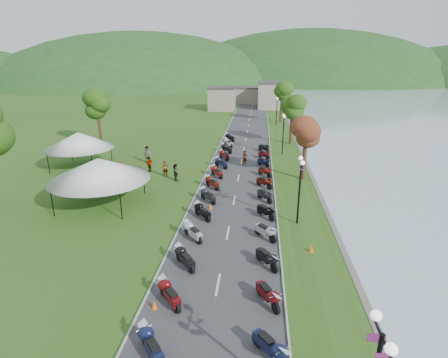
{
  "coord_description": "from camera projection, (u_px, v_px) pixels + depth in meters",
  "views": [
    {
      "loc": [
        1.95,
        -5.96,
        11.68
      ],
      "look_at": [
        -1.07,
        23.82,
        1.3
      ],
      "focal_mm": 28.0,
      "sensor_mm": 36.0,
      "label": 1
    }
  ],
  "objects": [
    {
      "name": "far_building",
      "position": [
        245.0,
        96.0,
        88.89
      ],
      "size": [
        18.0,
        16.0,
        5.0
      ],
      "primitive_type": "cube",
      "color": "gray",
      "rests_on": "ground"
    },
    {
      "name": "road",
      "position": [
        244.0,
        149.0,
        47.22
      ],
      "size": [
        7.0,
        120.0,
        0.02
      ],
      "primitive_type": "cube",
      "color": "#3B3B3E",
      "rests_on": "ground"
    },
    {
      "name": "pedestrian_c",
      "position": [
        89.0,
        198.0,
        30.86
      ],
      "size": [
        1.23,
        1.17,
        1.86
      ],
      "primitive_type": "imported",
      "rotation": [
        0.0,
        0.0,
        5.56
      ],
      "color": "slate",
      "rests_on": "ground"
    },
    {
      "name": "pedestrian_b",
      "position": [
        148.0,
        162.0,
        41.41
      ],
      "size": [
        1.09,
        0.88,
        1.97
      ],
      "primitive_type": "imported",
      "rotation": [
        0.0,
        0.0,
        2.71
      ],
      "color": "slate",
      "rests_on": "ground"
    },
    {
      "name": "tree_lakeside",
      "position": [
        305.0,
        144.0,
        34.48
      ],
      "size": [
        2.66,
        2.66,
        7.4
      ],
      "primitive_type": null,
      "color": "#2E5A15",
      "rests_on": "ground"
    },
    {
      "name": "vendor_tent_main",
      "position": [
        101.0,
        182.0,
        28.92
      ],
      "size": [
        5.48,
        5.48,
        4.0
      ],
      "primitive_type": null,
      "color": "silver",
      "rests_on": "ground"
    },
    {
      "name": "moto_row_right",
      "position": [
        265.0,
        211.0,
        26.87
      ],
      "size": [
        2.6,
        42.75,
        1.1
      ],
      "primitive_type": null,
      "color": "#331411",
      "rests_on": "ground"
    },
    {
      "name": "vendor_tent_side",
      "position": [
        80.0,
        150.0,
        38.87
      ],
      "size": [
        4.9,
        4.9,
        4.0
      ],
      "primitive_type": null,
      "color": "silver",
      "rests_on": "ground"
    },
    {
      "name": "pedestrian_a",
      "position": [
        166.0,
        176.0,
        36.52
      ],
      "size": [
        0.72,
        0.64,
        1.63
      ],
      "primitive_type": "imported",
      "rotation": [
        0.0,
        0.0,
        0.43
      ],
      "color": "slate",
      "rests_on": "ground"
    },
    {
      "name": "hills_backdrop",
      "position": [
        257.0,
        80.0,
        197.62
      ],
      "size": [
        360.0,
        120.0,
        76.0
      ],
      "primitive_type": null,
      "color": "#285621",
      "rests_on": "ground"
    },
    {
      "name": "traffic_cone_near",
      "position": [
        154.0,
        305.0,
        17.12
      ],
      "size": [
        0.3,
        0.3,
        0.46
      ],
      "primitive_type": "cone",
      "color": "#F2590C",
      "rests_on": "ground"
    },
    {
      "name": "moto_row_left",
      "position": [
        208.0,
        196.0,
        29.8
      ],
      "size": [
        2.6,
        48.72,
        1.1
      ],
      "primitive_type": null,
      "color": "#331411",
      "rests_on": "ground"
    }
  ]
}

